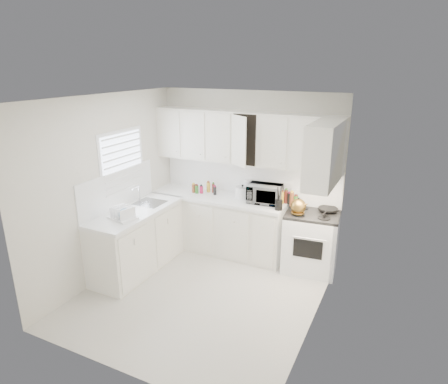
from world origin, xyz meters
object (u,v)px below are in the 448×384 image
Objects in this scene: tea_kettle at (298,205)px; dish_rack at (122,212)px; rice_cooker at (242,191)px; stove at (311,234)px; utensil_crock at (279,198)px; microwave at (265,192)px.

tea_kettle is 2.46m from dish_rack.
dish_rack is (-1.14, -1.51, -0.01)m from rice_cooker.
stove is 3.21× the size of dish_rack.
tea_kettle is 0.75× the size of utensil_crock.
tea_kettle is 0.53× the size of microwave.
stove is 2.74m from dish_rack.
microwave is 1.40× the size of dish_rack.
tea_kettle is 0.29m from utensil_crock.
stove is 2.30× the size of microwave.
utensil_crock reaches higher than microwave.
utensil_crock is at bearing -41.57° from microwave.
microwave is (-0.58, 0.19, 0.06)m from tea_kettle.
rice_cooker is at bearing 159.53° from utensil_crock.
rice_cooker is (-0.39, 0.05, -0.06)m from microwave.
dish_rack is at bearing -136.28° from rice_cooker.
microwave is at bearing 169.31° from tea_kettle.
utensil_crock is at bearing 47.52° from dish_rack.
dish_rack is at bearing -142.05° from microwave.
utensil_crock reaches higher than tea_kettle.
stove is 5.33× the size of rice_cooker.
utensil_crock is 0.99× the size of dish_rack.
utensil_crock is at bearing -165.23° from stove.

